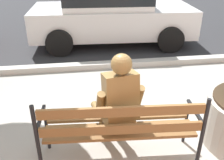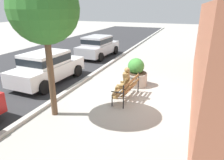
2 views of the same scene
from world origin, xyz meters
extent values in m
cube|color=#2D2D30|center=(0.00, 7.50, 0.00)|extent=(60.00, 9.00, 0.01)
cube|color=#B2AFA8|center=(0.00, 2.90, 0.06)|extent=(60.00, 0.20, 0.12)
cube|color=brown|center=(-0.23, 0.08, 0.45)|extent=(1.70, 0.23, 0.04)
cube|color=brown|center=(-0.22, 0.26, 0.45)|extent=(1.70, 0.23, 0.04)
cube|color=brown|center=(-0.21, 0.44, 0.45)|extent=(1.70, 0.23, 0.04)
cube|color=brown|center=(-0.24, -0.01, 0.62)|extent=(1.70, 0.15, 0.11)
cube|color=brown|center=(-0.24, -0.01, 0.84)|extent=(1.70, 0.15, 0.11)
cylinder|color=black|center=(-1.08, 0.52, 0.23)|extent=(0.04, 0.04, 0.45)
cylinder|color=black|center=(-1.12, 0.05, 0.47)|extent=(0.04, 0.04, 0.95)
cube|color=black|center=(-1.10, 0.32, 0.62)|extent=(0.07, 0.48, 0.03)
cylinder|color=black|center=(0.67, 0.40, 0.23)|extent=(0.04, 0.04, 0.45)
cylinder|color=black|center=(0.64, -0.07, 0.47)|extent=(0.04, 0.04, 0.95)
cube|color=black|center=(0.66, 0.20, 0.62)|extent=(0.07, 0.48, 0.03)
cube|color=olive|center=(-0.23, 0.32, 0.56)|extent=(0.39, 0.37, 0.16)
cube|color=olive|center=(-0.22, 0.22, 0.88)|extent=(0.40, 0.35, 0.55)
sphere|color=olive|center=(-0.21, 0.21, 1.26)|extent=(0.22, 0.22, 0.22)
cylinder|color=olive|center=(-0.44, 0.21, 0.83)|extent=(0.12, 0.19, 0.29)
cylinder|color=olive|center=(-0.47, 0.34, 0.66)|extent=(0.12, 0.28, 0.10)
cylinder|color=olive|center=(0.00, 0.28, 0.83)|extent=(0.12, 0.19, 0.29)
cylinder|color=olive|center=(-0.02, 0.42, 0.66)|extent=(0.12, 0.28, 0.10)
cylinder|color=olive|center=(-0.34, 0.44, 0.52)|extent=(0.19, 0.38, 0.14)
cylinder|color=olive|center=(-0.37, 0.62, 0.25)|extent=(0.11, 0.11, 0.50)
cube|color=olive|center=(-0.38, 0.68, 0.04)|extent=(0.15, 0.25, 0.07)
cylinder|color=olive|center=(-0.17, 0.47, 0.52)|extent=(0.19, 0.38, 0.14)
cylinder|color=olive|center=(-0.20, 0.65, 0.25)|extent=(0.11, 0.11, 0.50)
cube|color=olive|center=(-0.21, 0.71, 0.04)|extent=(0.15, 0.25, 0.07)
cube|color=olive|center=(-0.08, 0.77, 0.08)|extent=(0.31, 0.22, 0.16)
cube|color=silver|center=(0.31, 4.53, 0.61)|extent=(4.18, 1.90, 0.70)
cylinder|color=black|center=(1.68, 5.31, 0.32)|extent=(0.65, 0.25, 0.64)
cylinder|color=black|center=(1.60, 3.61, 0.32)|extent=(0.65, 0.25, 0.64)
cylinder|color=black|center=(-0.98, 5.44, 0.32)|extent=(0.65, 0.25, 0.64)
cylinder|color=black|center=(-1.06, 3.75, 0.32)|extent=(0.65, 0.25, 0.64)
camera|label=1|loc=(-0.63, -2.10, 2.30)|focal=41.01mm
camera|label=2|loc=(-7.84, -2.10, 3.70)|focal=33.15mm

